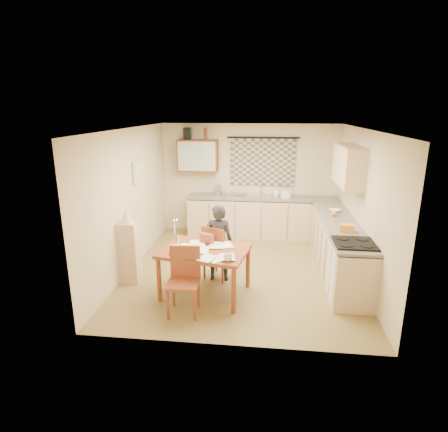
# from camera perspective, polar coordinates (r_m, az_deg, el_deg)

# --- Properties ---
(floor) EXTENTS (4.00, 4.50, 0.02)m
(floor) POSITION_cam_1_polar(r_m,az_deg,el_deg) (6.87, 2.70, -8.29)
(floor) COLOR olive
(floor) RESTS_ON ground
(ceiling) EXTENTS (4.00, 4.50, 0.02)m
(ceiling) POSITION_cam_1_polar(r_m,az_deg,el_deg) (6.26, 3.02, 13.20)
(ceiling) COLOR white
(ceiling) RESTS_ON floor
(wall_back) EXTENTS (4.00, 0.02, 2.50)m
(wall_back) POSITION_cam_1_polar(r_m,az_deg,el_deg) (8.65, 3.84, 5.60)
(wall_back) COLOR beige
(wall_back) RESTS_ON floor
(wall_front) EXTENTS (4.00, 0.02, 2.50)m
(wall_front) POSITION_cam_1_polar(r_m,az_deg,el_deg) (4.30, 0.86, -5.41)
(wall_front) COLOR beige
(wall_front) RESTS_ON floor
(wall_left) EXTENTS (0.02, 4.50, 2.50)m
(wall_left) POSITION_cam_1_polar(r_m,az_deg,el_deg) (6.87, -14.14, 2.36)
(wall_left) COLOR beige
(wall_left) RESTS_ON floor
(wall_right) EXTENTS (0.02, 4.50, 2.50)m
(wall_right) POSITION_cam_1_polar(r_m,az_deg,el_deg) (6.64, 20.44, 1.35)
(wall_right) COLOR beige
(wall_right) RESTS_ON floor
(window_blind) EXTENTS (1.45, 0.03, 1.05)m
(window_blind) POSITION_cam_1_polar(r_m,az_deg,el_deg) (8.54, 5.91, 8.13)
(window_blind) COLOR navy
(window_blind) RESTS_ON wall_back
(curtain_rod) EXTENTS (1.60, 0.04, 0.04)m
(curtain_rod) POSITION_cam_1_polar(r_m,az_deg,el_deg) (8.46, 6.02, 11.80)
(curtain_rod) COLOR black
(curtain_rod) RESTS_ON wall_back
(wall_cabinet) EXTENTS (0.90, 0.34, 0.70)m
(wall_cabinet) POSITION_cam_1_polar(r_m,az_deg,el_deg) (8.52, -3.99, 9.18)
(wall_cabinet) COLOR #5A2613
(wall_cabinet) RESTS_ON wall_back
(wall_cabinet_glass) EXTENTS (0.84, 0.02, 0.64)m
(wall_cabinet_glass) POSITION_cam_1_polar(r_m,az_deg,el_deg) (8.36, -4.20, 9.03)
(wall_cabinet_glass) COLOR #99B2A5
(wall_cabinet_glass) RESTS_ON wall_back
(upper_cabinet_right) EXTENTS (0.34, 1.30, 0.70)m
(upper_cabinet_right) POSITION_cam_1_polar(r_m,az_deg,el_deg) (7.01, 18.46, 7.30)
(upper_cabinet_right) COLOR tan
(upper_cabinet_right) RESTS_ON wall_right
(framed_print) EXTENTS (0.04, 0.50, 0.40)m
(framed_print) POSITION_cam_1_polar(r_m,az_deg,el_deg) (7.14, -12.97, 6.64)
(framed_print) COLOR beige
(framed_print) RESTS_ON wall_left
(print_canvas) EXTENTS (0.01, 0.42, 0.32)m
(print_canvas) POSITION_cam_1_polar(r_m,az_deg,el_deg) (7.13, -12.78, 6.64)
(print_canvas) COLOR silver
(print_canvas) RESTS_ON wall_left
(counter_back) EXTENTS (3.30, 0.62, 0.92)m
(counter_back) POSITION_cam_1_polar(r_m,az_deg,el_deg) (8.53, 5.69, -0.12)
(counter_back) COLOR tan
(counter_back) RESTS_ON floor
(counter_right) EXTENTS (0.62, 2.95, 0.92)m
(counter_right) POSITION_cam_1_polar(r_m,az_deg,el_deg) (6.93, 17.06, -4.68)
(counter_right) COLOR tan
(counter_right) RESTS_ON floor
(stove) EXTENTS (0.61, 0.61, 0.95)m
(stove) POSITION_cam_1_polar(r_m,az_deg,el_deg) (5.96, 18.84, -8.09)
(stove) COLOR white
(stove) RESTS_ON floor
(sink) EXTENTS (0.58, 0.49, 0.10)m
(sink) POSITION_cam_1_polar(r_m,az_deg,el_deg) (8.42, 5.41, 2.69)
(sink) COLOR silver
(sink) RESTS_ON counter_back
(tap) EXTENTS (0.04, 0.04, 0.28)m
(tap) POSITION_cam_1_polar(r_m,az_deg,el_deg) (8.56, 5.62, 4.14)
(tap) COLOR silver
(tap) RESTS_ON counter_back
(dish_rack) EXTENTS (0.36, 0.32, 0.06)m
(dish_rack) POSITION_cam_1_polar(r_m,az_deg,el_deg) (8.43, 1.71, 3.26)
(dish_rack) COLOR silver
(dish_rack) RESTS_ON counter_back
(kettle) EXTENTS (0.19, 0.19, 0.24)m
(kettle) POSITION_cam_1_polar(r_m,az_deg,el_deg) (8.45, -0.92, 3.93)
(kettle) COLOR silver
(kettle) RESTS_ON counter_back
(mixing_bowl) EXTENTS (0.25, 0.25, 0.16)m
(mixing_bowl) POSITION_cam_1_polar(r_m,az_deg,el_deg) (8.40, 9.45, 3.36)
(mixing_bowl) COLOR white
(mixing_bowl) RESTS_ON counter_back
(soap_bottle) EXTENTS (0.12, 0.13, 0.19)m
(soap_bottle) POSITION_cam_1_polar(r_m,az_deg,el_deg) (8.44, 7.86, 3.59)
(soap_bottle) COLOR white
(soap_bottle) RESTS_ON counter_back
(bowl) EXTENTS (0.32, 0.32, 0.05)m
(bowl) POSITION_cam_1_polar(r_m,az_deg,el_deg) (7.43, 16.45, 0.79)
(bowl) COLOR white
(bowl) RESTS_ON counter_right
(orange_bag) EXTENTS (0.25, 0.20, 0.12)m
(orange_bag) POSITION_cam_1_polar(r_m,az_deg,el_deg) (6.29, 18.24, -1.79)
(orange_bag) COLOR orange
(orange_bag) RESTS_ON counter_right
(fruit_orange) EXTENTS (0.10, 0.10, 0.10)m
(fruit_orange) POSITION_cam_1_polar(r_m,az_deg,el_deg) (7.15, 16.44, 0.39)
(fruit_orange) COLOR orange
(fruit_orange) RESTS_ON counter_right
(speaker) EXTENTS (0.17, 0.21, 0.26)m
(speaker) POSITION_cam_1_polar(r_m,az_deg,el_deg) (8.52, -5.58, 12.38)
(speaker) COLOR black
(speaker) RESTS_ON wall_cabinet
(bottle_green) EXTENTS (0.08, 0.08, 0.26)m
(bottle_green) POSITION_cam_1_polar(r_m,az_deg,el_deg) (8.51, -5.10, 12.39)
(bottle_green) COLOR #195926
(bottle_green) RESTS_ON wall_cabinet
(bottle_brown) EXTENTS (0.07, 0.07, 0.26)m
(bottle_brown) POSITION_cam_1_polar(r_m,az_deg,el_deg) (8.45, -2.84, 12.40)
(bottle_brown) COLOR #5A2613
(bottle_brown) RESTS_ON wall_cabinet
(dining_table) EXTENTS (1.44, 1.19, 0.75)m
(dining_table) POSITION_cam_1_polar(r_m,az_deg,el_deg) (5.89, -2.88, -8.44)
(dining_table) COLOR brown
(dining_table) RESTS_ON floor
(chair_far) EXTENTS (0.58, 0.58, 0.96)m
(chair_far) POSITION_cam_1_polar(r_m,az_deg,el_deg) (6.44, -0.82, -7.02)
(chair_far) COLOR brown
(chair_far) RESTS_ON floor
(chair_near) EXTENTS (0.45, 0.45, 0.96)m
(chair_near) POSITION_cam_1_polar(r_m,az_deg,el_deg) (5.44, -6.13, -11.70)
(chair_near) COLOR brown
(chair_near) RESTS_ON floor
(person) EXTENTS (0.50, 0.34, 1.33)m
(person) POSITION_cam_1_polar(r_m,az_deg,el_deg) (6.26, -0.85, -4.09)
(person) COLOR black
(person) RESTS_ON floor
(shelf_stand) EXTENTS (0.32, 0.30, 1.03)m
(shelf_stand) POSITION_cam_1_polar(r_m,az_deg,el_deg) (6.46, -14.21, -5.34)
(shelf_stand) COLOR tan
(shelf_stand) RESTS_ON floor
(lampshade) EXTENTS (0.20, 0.20, 0.22)m
(lampshade) POSITION_cam_1_polar(r_m,az_deg,el_deg) (6.27, -14.60, 0.00)
(lampshade) COLOR beige
(lampshade) RESTS_ON shelf_stand
(letter_rack) EXTENTS (0.24, 0.18, 0.16)m
(letter_rack) POSITION_cam_1_polar(r_m,az_deg,el_deg) (5.97, -2.64, -3.45)
(letter_rack) COLOR brown
(letter_rack) RESTS_ON dining_table
(mug) EXTENTS (0.22, 0.22, 0.10)m
(mug) POSITION_cam_1_polar(r_m,az_deg,el_deg) (5.30, 0.61, -6.39)
(mug) COLOR white
(mug) RESTS_ON dining_table
(magazine) EXTENTS (0.23, 0.28, 0.02)m
(magazine) POSITION_cam_1_polar(r_m,az_deg,el_deg) (5.69, -8.18, -5.34)
(magazine) COLOR maroon
(magazine) RESTS_ON dining_table
(book) EXTENTS (0.37, 0.38, 0.02)m
(book) POSITION_cam_1_polar(r_m,az_deg,el_deg) (5.79, -6.89, -4.95)
(book) COLOR orange
(book) RESTS_ON dining_table
(orange_box) EXTENTS (0.13, 0.09, 0.04)m
(orange_box) POSITION_cam_1_polar(r_m,az_deg,el_deg) (5.58, -6.81, -5.64)
(orange_box) COLOR orange
(orange_box) RESTS_ON dining_table
(eyeglasses) EXTENTS (0.13, 0.05, 0.02)m
(eyeglasses) POSITION_cam_1_polar(r_m,az_deg,el_deg) (5.45, -2.41, -6.20)
(eyeglasses) COLOR black
(eyeglasses) RESTS_ON dining_table
(candle_holder) EXTENTS (0.07, 0.07, 0.18)m
(candle_holder) POSITION_cam_1_polar(r_m,az_deg,el_deg) (5.91, -7.16, -3.66)
(candle_holder) COLOR silver
(candle_holder) RESTS_ON dining_table
(candle) EXTENTS (0.03, 0.03, 0.22)m
(candle) POSITION_cam_1_polar(r_m,az_deg,el_deg) (5.90, -7.57, -1.66)
(candle) COLOR white
(candle) RESTS_ON dining_table
(candle_flame) EXTENTS (0.02, 0.02, 0.02)m
(candle_flame) POSITION_cam_1_polar(r_m,az_deg,el_deg) (5.84, -7.19, -0.56)
(candle_flame) COLOR #FFCC66
(candle_flame) RESTS_ON dining_table
(papers) EXTENTS (1.03, 0.96, 0.02)m
(papers) POSITION_cam_1_polar(r_m,az_deg,el_deg) (5.72, -3.10, -5.09)
(papers) COLOR white
(papers) RESTS_ON dining_table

